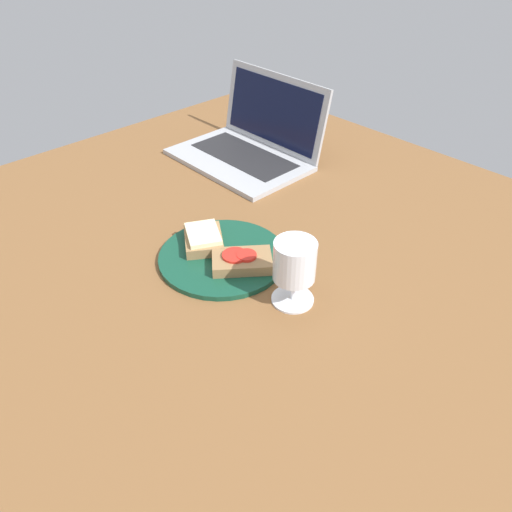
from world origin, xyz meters
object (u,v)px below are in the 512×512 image
at_px(sandwich_with_cheese, 203,238).
at_px(wine_glass, 295,264).
at_px(plate, 223,257).
at_px(laptop, 252,141).
at_px(sandwich_with_tomato, 242,261).

distance_m(sandwich_with_cheese, wine_glass, 0.23).
bearing_deg(sandwich_with_cheese, plate, 4.93).
relative_size(plate, sandwich_with_cheese, 2.05).
bearing_deg(laptop, wine_glass, -35.82).
bearing_deg(wine_glass, sandwich_with_cheese, -175.63).
distance_m(sandwich_with_cheese, sandwich_with_tomato, 0.10).
xyz_separation_m(sandwich_with_cheese, sandwich_with_tomato, (0.10, 0.01, -0.00)).
xyz_separation_m(plate, sandwich_with_cheese, (-0.05, -0.00, 0.02)).
height_order(plate, wine_glass, wine_glass).
relative_size(plate, wine_glass, 2.02).
distance_m(plate, sandwich_with_cheese, 0.05).
relative_size(plate, laptop, 0.70).
distance_m(sandwich_with_cheese, laptop, 0.41).
distance_m(sandwich_with_tomato, laptop, 0.47).
xyz_separation_m(sandwich_with_cheese, wine_glass, (0.22, 0.02, 0.05)).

